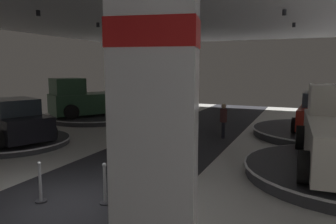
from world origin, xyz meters
name	(u,v)px	position (x,y,z in m)	size (l,w,h in m)	color
ground	(65,207)	(0.00, 0.00, -0.02)	(24.00, 44.00, 0.06)	silver
brand_sign_pylon	(154,142)	(3.25, -1.90, 2.25)	(1.37, 0.90, 4.36)	slate
display_platform_deep_left	(161,107)	(-5.50, 17.38, 0.16)	(5.49, 5.49, 0.29)	#333338
display_car_deep_left	(161,95)	(-5.52, 17.40, 1.06)	(4.33, 4.14, 1.71)	silver
display_platform_far_right	(320,133)	(5.72, 10.74, 0.20)	(6.11, 6.11, 0.37)	#333338
display_car_far_right	(321,113)	(5.73, 10.77, 1.13)	(2.44, 4.33, 1.71)	maroon
display_platform_mid_left	(14,141)	(-6.13, 3.95, 0.14)	(4.52, 4.52, 0.25)	#333338
display_car_mid_left	(13,121)	(-6.10, 3.94, 1.02)	(4.57, 3.40, 1.71)	black
display_platform_far_left	(96,116)	(-7.11, 10.97, 0.17)	(5.87, 5.87, 0.30)	#333338
pickup_truck_far_left	(90,100)	(-7.29, 10.70, 1.24)	(4.69, 5.59, 2.30)	#2D5638
visitor_walking_near	(223,119)	(1.62, 8.73, 0.91)	(0.32, 0.32, 1.59)	black
visitor_walking_far	(115,130)	(-1.40, 4.38, 0.91)	(0.32, 0.32, 1.59)	black
stanchion_a	(105,189)	(0.78, 0.49, 0.37)	(0.28, 0.28, 1.01)	#333338
stanchion_b	(40,187)	(-0.70, -0.04, 0.37)	(0.28, 0.28, 1.01)	#333338
stanchion_c	(160,174)	(1.52, 1.99, 0.37)	(0.28, 0.28, 1.01)	#333338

